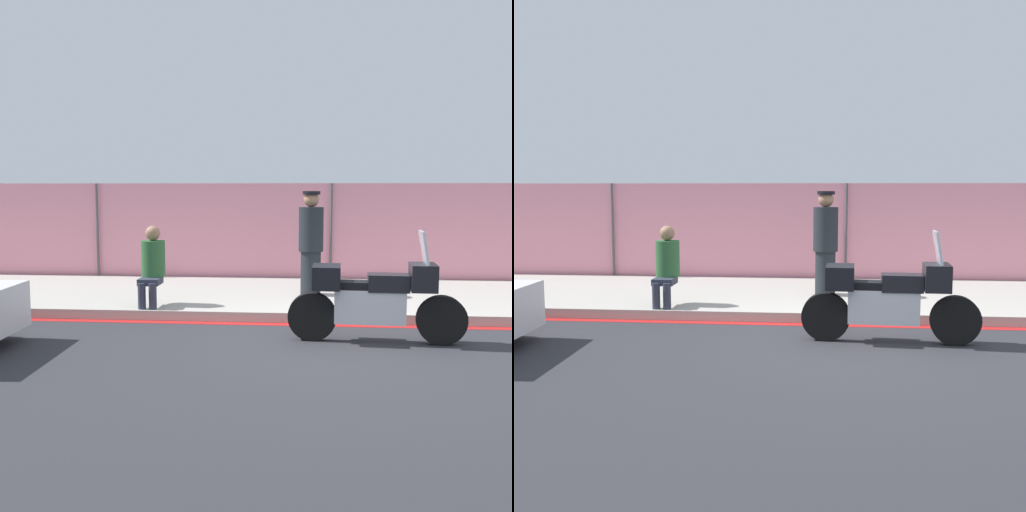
# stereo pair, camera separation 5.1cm
# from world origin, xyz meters

# --- Properties ---
(ground_plane) EXTENTS (120.00, 120.00, 0.00)m
(ground_plane) POSITION_xyz_m (0.00, 0.00, 0.00)
(ground_plane) COLOR #2D2D33
(sidewalk) EXTENTS (36.17, 3.52, 0.15)m
(sidewalk) POSITION_xyz_m (0.00, 3.07, 0.08)
(sidewalk) COLOR #ADA89E
(sidewalk) RESTS_ON ground_plane
(curb_paint_stripe) EXTENTS (36.17, 0.18, 0.01)m
(curb_paint_stripe) POSITION_xyz_m (0.00, 1.22, 0.00)
(curb_paint_stripe) COLOR red
(curb_paint_stripe) RESTS_ON ground_plane
(storefront_fence) EXTENTS (34.36, 0.17, 2.09)m
(storefront_fence) POSITION_xyz_m (0.00, 4.92, 1.04)
(storefront_fence) COLOR pink
(storefront_fence) RESTS_ON ground_plane
(motorcycle) EXTENTS (2.28, 0.58, 1.46)m
(motorcycle) POSITION_xyz_m (0.39, 0.30, 0.58)
(motorcycle) COLOR black
(motorcycle) RESTS_ON ground_plane
(officer_standing) EXTENTS (0.42, 0.42, 1.79)m
(officer_standing) POSITION_xyz_m (-0.42, 2.91, 1.06)
(officer_standing) COLOR #1E2328
(officer_standing) RESTS_ON sidewalk
(person_seated_on_curb) EXTENTS (0.38, 0.65, 1.25)m
(person_seated_on_curb) POSITION_xyz_m (-2.91, 1.77, 0.84)
(person_seated_on_curb) COLOR #2D3342
(person_seated_on_curb) RESTS_ON sidewalk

